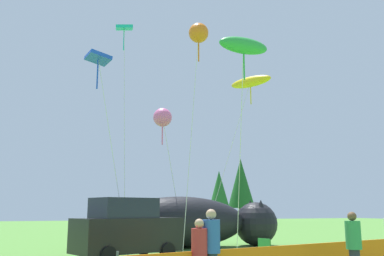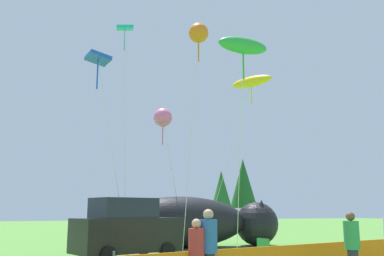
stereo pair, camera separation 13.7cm
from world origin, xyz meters
name	(u,v)px [view 1 (the left image)]	position (x,y,z in m)	size (l,w,h in m)	color
parked_car	(127,229)	(-1.79, 3.85, 1.07)	(4.33, 2.83, 2.23)	black
folding_chair	(268,252)	(1.44, -0.87, 0.54)	(0.66, 0.66, 0.95)	#267F33
inflatable_cat	(195,224)	(2.32, 7.25, 1.11)	(8.51, 2.57, 2.41)	black
spectator_in_grey_shirt	(199,253)	(-1.88, -3.51, 0.87)	(0.35, 0.35, 1.60)	#2D2D38
spectator_in_black_shirt	(211,247)	(-1.57, -3.46, 0.99)	(0.39, 0.39, 1.81)	#2D2D38
spectator_in_white_shirt	(354,244)	(2.25, -3.60, 0.95)	(0.38, 0.38, 1.75)	#2D2D38
kite_teal_diamond	(124,32)	(-1.01, 9.21, 11.22)	(1.06, 3.20, 11.74)	silver
kite_blue_box	(99,62)	(-3.01, 4.44, 7.71)	(1.86, 1.25, 8.04)	silver
kite_pink_octopus	(163,118)	(0.37, 6.46, 6.04)	(2.07, 1.77, 6.50)	silver
kite_orange_flower	(199,34)	(1.12, 3.80, 9.30)	(1.31, 0.88, 9.78)	silver
kite_yellow_hero	(250,82)	(6.04, 8.09, 8.86)	(3.57, 3.01, 9.34)	silver
kite_green_fish	(244,47)	(1.66, 0.78, 7.68)	(1.99, 3.02, 8.09)	silver
horizon_tree_east	(241,183)	(20.40, 36.61, 5.04)	(3.44, 3.44, 8.22)	brown
horizon_tree_west	(219,191)	(16.48, 34.82, 3.93)	(2.68, 2.68, 6.40)	brown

